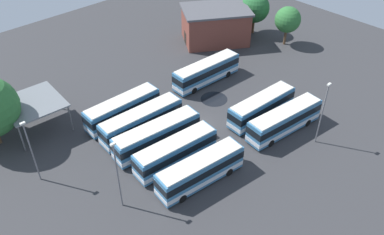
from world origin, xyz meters
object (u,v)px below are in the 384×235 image
bus_row0_slot1 (176,152)px  lamp_post_by_building (117,173)px  bus_row0_slot0 (200,170)px  lamp_post_mid_lot (322,111)px  bus_row1_slot4 (206,72)px  tree_east_edge (255,8)px  depot_building (215,25)px  maintenance_shelter (33,104)px  bus_row0_slot3 (142,121)px  bus_row1_slot1 (262,107)px  bus_row0_slot4 (123,109)px  tree_south_edge (288,20)px  bus_row1_slot0 (284,120)px  bus_row0_slot2 (157,135)px  lamp_post_far_corner (31,150)px

bus_row0_slot1 → lamp_post_by_building: 9.05m
bus_row0_slot0 → lamp_post_mid_lot: 16.70m
bus_row1_slot4 → tree_east_edge: (18.57, 6.21, 3.11)m
bus_row1_slot4 → lamp_post_by_building: (-23.96, -11.33, 3.02)m
bus_row1_slot4 → depot_building: depot_building is taller
bus_row1_slot4 → maintenance_shelter: size_ratio=1.51×
bus_row0_slot3 → bus_row1_slot1: size_ratio=1.08×
bus_row0_slot4 → maintenance_shelter: maintenance_shelter is taller
bus_row0_slot3 → depot_building: 28.45m
bus_row0_slot0 → maintenance_shelter: (-8.82, 21.79, 2.12)m
tree_south_edge → lamp_post_mid_lot: bearing=-135.1°
bus_row1_slot1 → maintenance_shelter: maintenance_shelter is taller
bus_row1_slot0 → tree_south_edge: size_ratio=1.65×
maintenance_shelter → lamp_post_mid_lot: lamp_post_mid_lot is taller
bus_row1_slot0 → maintenance_shelter: bearing=135.5°
tree_south_edge → bus_row0_slot2: bearing=-170.2°
bus_row0_slot1 → tree_south_edge: bearing=15.7°
bus_row0_slot2 → depot_building: bearing=30.5°
depot_building → tree_east_edge: bearing=-19.3°
bus_row0_slot0 → maintenance_shelter: size_ratio=1.42×
bus_row0_slot3 → maintenance_shelter: (-9.47, 10.19, 2.12)m
depot_building → maintenance_shelter: size_ratio=1.84×
bus_row0_slot3 → bus_row1_slot0: size_ratio=1.01×
bus_row0_slot2 → tree_east_edge: size_ratio=1.55×
bus_row0_slot0 → depot_building: 35.40m
bus_row0_slot1 → tree_east_edge: 38.02m
maintenance_shelter → lamp_post_by_building: size_ratio=0.88×
bus_row0_slot1 → tree_south_edge: 36.15m
depot_building → tree_east_edge: (7.56, -2.65, 1.81)m
maintenance_shelter → lamp_post_by_building: bearing=-89.0°
bus_row1_slot0 → depot_building: depot_building is taller
lamp_post_far_corner → lamp_post_by_building: size_ratio=0.94×
bus_row1_slot1 → tree_east_edge: tree_east_edge is taller
lamp_post_far_corner → lamp_post_mid_lot: lamp_post_mid_lot is taller
bus_row1_slot1 → tree_east_edge: 26.70m
maintenance_shelter → lamp_post_mid_lot: (24.43, -26.89, 0.90)m
maintenance_shelter → lamp_post_far_corner: bearing=-115.8°
bus_row0_slot3 → lamp_post_by_building: lamp_post_by_building is taller
bus_row0_slot2 → bus_row0_slot4: size_ratio=1.09×
bus_row0_slot4 → bus_row0_slot0: bearing=-91.4°
bus_row0_slot4 → bus_row0_slot1: bearing=-91.9°
bus_row0_slot2 → bus_row1_slot4: 16.55m
bus_row0_slot0 → tree_south_edge: bearing=21.9°
lamp_post_mid_lot → bus_row0_slot2: bearing=139.5°
bus_row0_slot1 → bus_row1_slot1: size_ratio=1.00×
bus_row0_slot4 → lamp_post_by_building: 15.31m
lamp_post_by_building → bus_row1_slot1: bearing=-0.8°
bus_row0_slot1 → maintenance_shelter: bearing=116.6°
bus_row0_slot2 → tree_south_edge: size_ratio=1.68×
tree_east_edge → depot_building: bearing=160.7°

